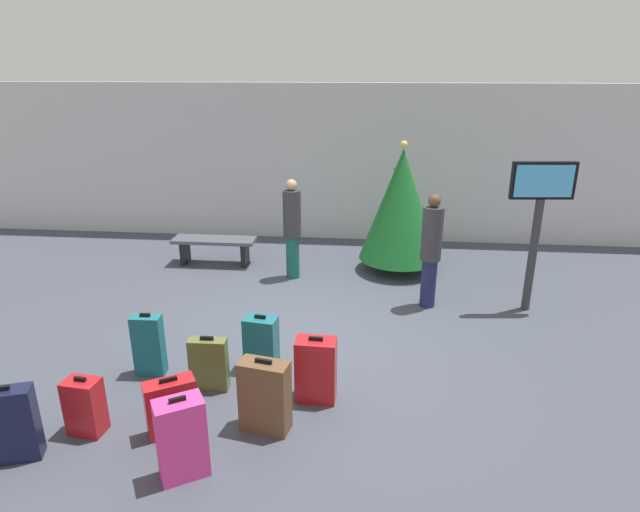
{
  "coord_description": "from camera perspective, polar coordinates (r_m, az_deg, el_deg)",
  "views": [
    {
      "loc": [
        0.83,
        -6.03,
        3.41
      ],
      "look_at": [
        0.18,
        0.85,
        0.9
      ],
      "focal_mm": 29.88,
      "sensor_mm": 36.0,
      "label": 1
    }
  ],
  "objects": [
    {
      "name": "ground_plane",
      "position": [
        6.98,
        -2.16,
        -9.31
      ],
      "size": [
        16.0,
        16.0,
        0.0
      ],
      "primitive_type": "plane",
      "color": "#424754"
    },
    {
      "name": "back_wall",
      "position": [
        10.75,
        0.91,
        9.9
      ],
      "size": [
        16.0,
        0.2,
        3.07
      ],
      "primitive_type": "cube",
      "color": "silver",
      "rests_on": "ground_plane"
    },
    {
      "name": "holiday_tree",
      "position": [
        9.06,
        8.66,
        5.44
      ],
      "size": [
        1.36,
        1.36,
        2.24
      ],
      "color": "#4C3319",
      "rests_on": "ground_plane"
    },
    {
      "name": "flight_info_kiosk",
      "position": [
        7.96,
        22.42,
        4.61
      ],
      "size": [
        0.88,
        0.17,
        2.17
      ],
      "color": "#333338",
      "rests_on": "ground_plane"
    },
    {
      "name": "waiting_bench",
      "position": [
        9.68,
        -11.25,
        1.17
      ],
      "size": [
        1.47,
        0.44,
        0.48
      ],
      "color": "#4C5159",
      "rests_on": "ground_plane"
    },
    {
      "name": "traveller_0",
      "position": [
        7.81,
        11.8,
        0.79
      ],
      "size": [
        0.39,
        0.39,
        1.7
      ],
      "color": "#1E234C",
      "rests_on": "ground_plane"
    },
    {
      "name": "traveller_1",
      "position": [
        8.74,
        -3.0,
        3.16
      ],
      "size": [
        0.41,
        0.41,
        1.67
      ],
      "color": "#19594C",
      "rests_on": "ground_plane"
    },
    {
      "name": "suitcase_0",
      "position": [
        5.36,
        -5.93,
        -14.69
      ],
      "size": [
        0.51,
        0.32,
        0.78
      ],
      "color": "brown",
      "rests_on": "ground_plane"
    },
    {
      "name": "suitcase_1",
      "position": [
        6.07,
        -11.82,
        -11.27
      ],
      "size": [
        0.42,
        0.17,
        0.65
      ],
      "color": "#59602D",
      "rests_on": "ground_plane"
    },
    {
      "name": "suitcase_2",
      "position": [
        4.97,
        -14.61,
        -18.4
      ],
      "size": [
        0.48,
        0.42,
        0.79
      ],
      "color": "#E5388C",
      "rests_on": "ground_plane"
    },
    {
      "name": "suitcase_3",
      "position": [
        5.8,
        -23.89,
        -14.52
      ],
      "size": [
        0.36,
        0.26,
        0.62
      ],
      "color": "#B2191E",
      "rests_on": "ground_plane"
    },
    {
      "name": "suitcase_4",
      "position": [
        5.53,
        -15.66,
        -15.28
      ],
      "size": [
        0.52,
        0.42,
        0.61
      ],
      "color": "#B2191E",
      "rests_on": "ground_plane"
    },
    {
      "name": "suitcase_5",
      "position": [
        6.49,
        -17.87,
        -9.09
      ],
      "size": [
        0.34,
        0.18,
        0.77
      ],
      "color": "#19606B",
      "rests_on": "ground_plane"
    },
    {
      "name": "suitcase_6",
      "position": [
        5.76,
        -0.44,
        -12.1
      ],
      "size": [
        0.43,
        0.27,
        0.75
      ],
      "color": "#B2191E",
      "rests_on": "ground_plane"
    },
    {
      "name": "suitcase_7",
      "position": [
        6.31,
        -6.31,
        -9.35
      ],
      "size": [
        0.4,
        0.29,
        0.71
      ],
      "color": "#19606B",
      "rests_on": "ground_plane"
    },
    {
      "name": "suitcase_8",
      "position": [
        5.73,
        -30.52,
        -15.35
      ],
      "size": [
        0.54,
        0.35,
        0.76
      ],
      "color": "#141938",
      "rests_on": "ground_plane"
    }
  ]
}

